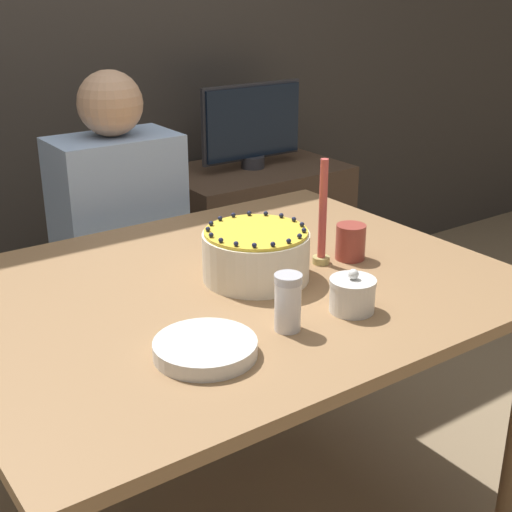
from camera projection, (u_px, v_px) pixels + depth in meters
wall_behind at (17, 25)px, 2.61m from camera, size 8.00×0.05×2.60m
dining_table at (229, 325)px, 1.78m from camera, size 1.33×1.05×0.77m
cake at (256, 255)px, 1.75m from camera, size 0.26×0.26×0.14m
sugar_bowl at (352, 295)px, 1.58m from camera, size 0.10×0.10×0.10m
sugar_shaker at (288, 302)px, 1.49m from camera, size 0.06×0.06×0.13m
plate_stack at (205, 348)px, 1.40m from camera, size 0.21×0.21×0.03m
candle at (322, 222)px, 1.82m from camera, size 0.05×0.05×0.28m
cup at (351, 242)px, 1.87m from camera, size 0.08×0.08×0.09m
person_man_blue_shirt at (123, 277)px, 2.40m from camera, size 0.40×0.34×1.21m
side_cabinet at (253, 244)px, 3.18m from camera, size 0.77×0.50×0.70m
tv_monitor at (252, 125)px, 2.99m from camera, size 0.48×0.10×0.36m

